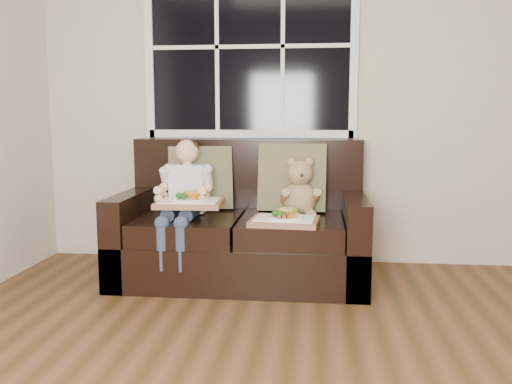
# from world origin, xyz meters

# --- Properties ---
(window_back) EXTENTS (1.62, 0.04, 1.37)m
(window_back) POSITION_xyz_m (-0.63, 2.48, 1.65)
(window_back) COLOR black
(window_back) RESTS_ON room_walls
(loveseat) EXTENTS (1.70, 0.92, 0.96)m
(loveseat) POSITION_xyz_m (-0.63, 2.02, 0.31)
(loveseat) COLOR black
(loveseat) RESTS_ON ground
(pillow_left) EXTENTS (0.49, 0.31, 0.47)m
(pillow_left) POSITION_xyz_m (-0.95, 2.17, 0.68)
(pillow_left) COLOR brown
(pillow_left) RESTS_ON loveseat
(pillow_right) EXTENTS (0.49, 0.24, 0.50)m
(pillow_right) POSITION_xyz_m (-0.28, 2.17, 0.69)
(pillow_right) COLOR brown
(pillow_right) RESTS_ON loveseat
(child) EXTENTS (0.35, 0.59, 0.80)m
(child) POSITION_xyz_m (-1.01, 1.90, 0.63)
(child) COLOR silver
(child) RESTS_ON loveseat
(teddy_bear) EXTENTS (0.26, 0.32, 0.42)m
(teddy_bear) POSITION_xyz_m (-0.23, 2.02, 0.61)
(teddy_bear) COLOR tan
(teddy_bear) RESTS_ON loveseat
(tray_left) EXTENTS (0.44, 0.34, 0.10)m
(tray_left) POSITION_xyz_m (-0.94, 1.74, 0.57)
(tray_left) COLOR #9A6645
(tray_left) RESTS_ON child
(tray_right) EXTENTS (0.45, 0.36, 0.10)m
(tray_right) POSITION_xyz_m (-0.31, 1.69, 0.48)
(tray_right) COLOR #9A6645
(tray_right) RESTS_ON loveseat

